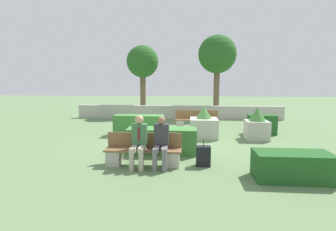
# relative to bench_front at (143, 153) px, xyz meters

# --- Properties ---
(ground_plane) EXTENTS (60.00, 60.00, 0.00)m
(ground_plane) POSITION_rel_bench_front_xyz_m (0.54, 2.83, -0.33)
(ground_plane) COLOR #607F51
(perimeter_wall) EXTENTS (12.12, 0.30, 0.78)m
(perimeter_wall) POSITION_rel_bench_front_xyz_m (0.54, 8.77, 0.06)
(perimeter_wall) COLOR #B7B2A8
(perimeter_wall) RESTS_ON ground_plane
(bench_front) EXTENTS (2.02, 0.49, 0.84)m
(bench_front) POSITION_rel_bench_front_xyz_m (0.00, 0.00, 0.00)
(bench_front) COLOR brown
(bench_front) RESTS_ON ground_plane
(bench_left_side) EXTENTS (2.02, 0.49, 0.84)m
(bench_left_side) POSITION_rel_bench_front_xyz_m (1.54, 5.65, 0.00)
(bench_left_side) COLOR brown
(bench_left_side) RESTS_ON ground_plane
(person_seated_man) EXTENTS (0.38, 0.63, 1.34)m
(person_seated_man) POSITION_rel_bench_front_xyz_m (-0.09, -0.14, 0.41)
(person_seated_man) COLOR #B2A893
(person_seated_man) RESTS_ON ground_plane
(person_seated_woman) EXTENTS (0.38, 0.63, 1.31)m
(person_seated_woman) POSITION_rel_bench_front_xyz_m (0.49, -0.14, 0.39)
(person_seated_woman) COLOR slate
(person_seated_woman) RESTS_ON ground_plane
(hedge_block_near_left) EXTENTS (1.10, 0.64, 0.81)m
(hedge_block_near_left) POSITION_rel_bench_front_xyz_m (4.25, 4.52, 0.08)
(hedge_block_near_left) COLOR #235623
(hedge_block_near_left) RESTS_ON ground_plane
(hedge_block_near_right) EXTENTS (1.68, 0.79, 0.64)m
(hedge_block_near_right) POSITION_rel_bench_front_xyz_m (3.53, -0.77, -0.01)
(hedge_block_near_right) COLOR #235623
(hedge_block_near_right) RESTS_ON ground_plane
(hedge_block_mid_left) EXTENTS (2.13, 0.77, 0.78)m
(hedge_block_mid_left) POSITION_rel_bench_front_xyz_m (0.36, 1.22, 0.06)
(hedge_block_mid_left) COLOR #3D7A38
(hedge_block_mid_left) RESTS_ON ground_plane
(hedge_block_mid_right) EXTENTS (2.03, 0.65, 0.84)m
(hedge_block_mid_right) POSITION_rel_bench_front_xyz_m (-0.86, 3.80, 0.09)
(hedge_block_mid_right) COLOR #3D7A38
(hedge_block_mid_right) RESTS_ON ground_plane
(planter_corner_left) EXTENTS (1.07, 1.07, 1.25)m
(planter_corner_left) POSITION_rel_bench_front_xyz_m (1.77, 3.55, 0.16)
(planter_corner_left) COLOR #B7B2A8
(planter_corner_left) RESTS_ON ground_plane
(planter_corner_right) EXTENTS (0.83, 0.83, 1.24)m
(planter_corner_right) POSITION_rel_bench_front_xyz_m (3.78, 3.42, 0.21)
(planter_corner_right) COLOR #B7B2A8
(planter_corner_right) RESTS_ON ground_plane
(suitcase) EXTENTS (0.37, 0.24, 0.73)m
(suitcase) POSITION_rel_bench_front_xyz_m (1.58, 0.05, -0.06)
(suitcase) COLOR black
(suitcase) RESTS_ON ground_plane
(tree_leftmost) EXTENTS (2.02, 2.02, 4.48)m
(tree_leftmost) POSITION_rel_bench_front_xyz_m (-1.81, 10.04, 3.05)
(tree_leftmost) COLOR brown
(tree_leftmost) RESTS_ON ground_plane
(tree_center_left) EXTENTS (2.33, 2.33, 5.03)m
(tree_center_left) POSITION_rel_bench_front_xyz_m (2.86, 9.90, 3.46)
(tree_center_left) COLOR brown
(tree_center_left) RESTS_ON ground_plane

